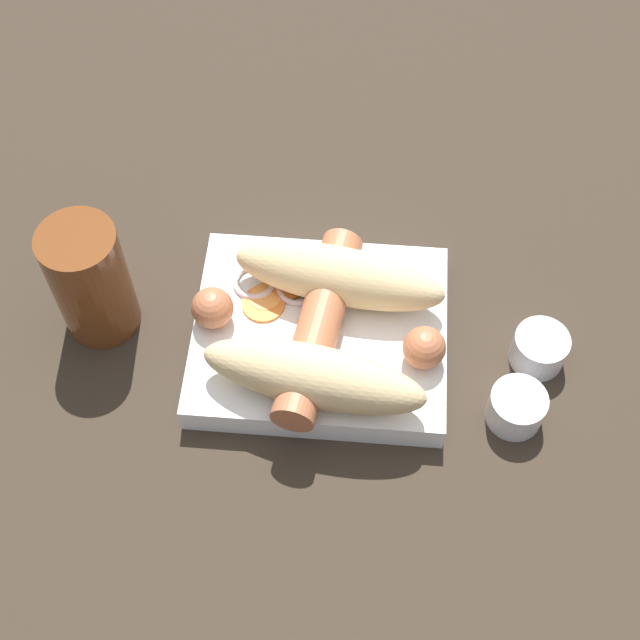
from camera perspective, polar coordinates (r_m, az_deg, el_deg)
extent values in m
plane|color=#33281E|center=(0.75, 0.00, -1.51)|extent=(3.00, 3.00, 0.00)
cube|color=white|center=(0.74, 0.00, -0.97)|extent=(0.21, 0.18, 0.03)
ellipsoid|color=#DBBC84|center=(0.72, 1.24, 2.84)|extent=(0.18, 0.07, 0.05)
ellipsoid|color=#DBBC84|center=(0.67, -0.58, -3.60)|extent=(0.18, 0.07, 0.05)
cylinder|color=#B26642|center=(0.70, -0.19, -0.36)|extent=(0.06, 0.18, 0.03)
sphere|color=#B26642|center=(0.72, -6.86, 1.01)|extent=(0.03, 0.03, 0.03)
sphere|color=#B26642|center=(0.70, 6.69, -1.77)|extent=(0.03, 0.03, 0.03)
cylinder|color=orange|center=(0.74, -2.10, 2.24)|extent=(0.04, 0.04, 0.00)
cylinder|color=orange|center=(0.75, -1.70, 3.37)|extent=(0.04, 0.04, 0.00)
cylinder|color=#F99E4C|center=(0.74, -3.54, 1.46)|extent=(0.03, 0.03, 0.00)
cylinder|color=orange|center=(0.74, -3.64, 1.04)|extent=(0.05, 0.05, 0.00)
torus|color=silver|center=(0.75, -4.20, 2.49)|extent=(0.04, 0.04, 0.01)
torus|color=silver|center=(0.74, -1.47, 2.07)|extent=(0.04, 0.04, 0.01)
cylinder|color=white|center=(0.72, 12.45, -5.50)|extent=(0.04, 0.04, 0.03)
cylinder|color=maroon|center=(0.73, 12.32, -5.83)|extent=(0.04, 0.04, 0.01)
cylinder|color=white|center=(0.75, 13.84, -1.54)|extent=(0.04, 0.04, 0.03)
cylinder|color=gold|center=(0.76, 13.70, -1.89)|extent=(0.04, 0.04, 0.01)
cylinder|color=brown|center=(0.74, -14.48, 2.45)|extent=(0.06, 0.06, 0.11)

